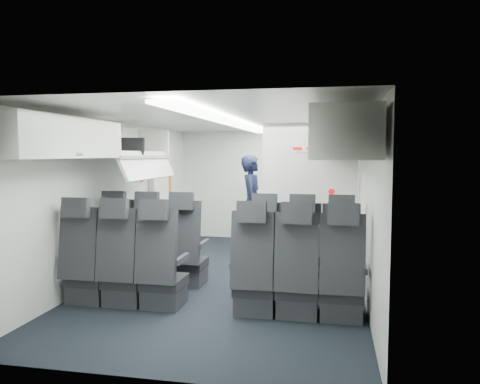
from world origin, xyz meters
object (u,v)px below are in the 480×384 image
at_px(flight_attendant, 252,203).
at_px(carry_on_bag, 130,146).
at_px(boarding_door, 161,196).
at_px(seat_row_front, 226,257).
at_px(galley_unit, 313,193).
at_px(seat_row_mid, 207,275).

bearing_deg(flight_attendant, carry_on_bag, 141.09).
distance_m(boarding_door, carry_on_bag, 2.00).
bearing_deg(carry_on_bag, flight_attendant, 37.96).
xyz_separation_m(seat_row_front, carry_on_bag, (-1.40, 0.29, 1.40)).
bearing_deg(boarding_door, seat_row_front, -51.84).
bearing_deg(flight_attendant, galley_unit, -55.60).
height_order(seat_row_mid, flight_attendant, flight_attendant).
bearing_deg(seat_row_front, flight_attendant, 91.62).
distance_m(seat_row_mid, flight_attendant, 3.31).
bearing_deg(carry_on_bag, seat_row_front, -31.22).
xyz_separation_m(galley_unit, flight_attendant, (-1.02, -0.88, -0.11)).
bearing_deg(seat_row_mid, carry_on_bag, 139.60).
distance_m(galley_unit, boarding_door, 2.84).
relative_size(seat_row_front, boarding_door, 1.79).
height_order(galley_unit, boarding_door, galley_unit).
relative_size(seat_row_mid, carry_on_bag, 8.70).
distance_m(seat_row_front, seat_row_mid, 0.90).
height_order(seat_row_mid, galley_unit, galley_unit).
relative_size(seat_row_front, flight_attendant, 1.99).
xyz_separation_m(galley_unit, boarding_door, (-2.59, -1.17, 0.00)).
xyz_separation_m(galley_unit, carry_on_bag, (-2.35, -2.96, 0.85)).
height_order(seat_row_front, flight_attendant, flight_attendant).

